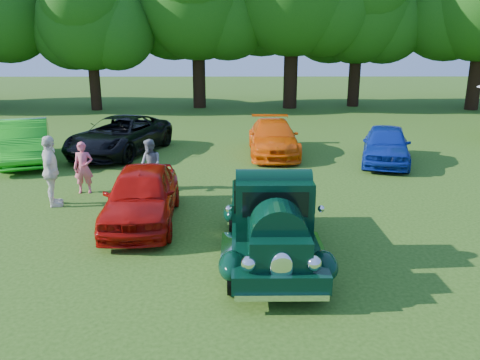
{
  "coord_description": "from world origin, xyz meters",
  "views": [
    {
      "loc": [
        0.46,
        -9.25,
        4.1
      ],
      "look_at": [
        0.57,
        1.29,
        1.1
      ],
      "focal_mm": 35.0,
      "sensor_mm": 36.0,
      "label": 1
    }
  ],
  "objects_px": {
    "back_car_blue": "(386,145)",
    "back_car_orange": "(273,138)",
    "red_convertible": "(142,195)",
    "back_car_black": "(120,136)",
    "back_car_lime": "(25,142)",
    "spectator_pink": "(83,168)",
    "spectator_white": "(51,171)",
    "spectator_grey": "(150,165)",
    "hero_pickup": "(272,222)"
  },
  "relations": [
    {
      "from": "hero_pickup",
      "to": "spectator_white",
      "type": "bearing_deg",
      "value": 150.07
    },
    {
      "from": "hero_pickup",
      "to": "spectator_grey",
      "type": "relative_size",
      "value": 2.89
    },
    {
      "from": "hero_pickup",
      "to": "red_convertible",
      "type": "xyz_separation_m",
      "value": [
        -2.97,
        1.98,
        -0.06
      ]
    },
    {
      "from": "spectator_pink",
      "to": "hero_pickup",
      "type": "bearing_deg",
      "value": -46.5
    },
    {
      "from": "hero_pickup",
      "to": "back_car_black",
      "type": "relative_size",
      "value": 0.83
    },
    {
      "from": "red_convertible",
      "to": "back_car_orange",
      "type": "xyz_separation_m",
      "value": [
        3.74,
        7.44,
        -0.02
      ]
    },
    {
      "from": "back_car_lime",
      "to": "back_car_blue",
      "type": "distance_m",
      "value": 13.21
    },
    {
      "from": "back_car_blue",
      "to": "back_car_lime",
      "type": "bearing_deg",
      "value": -164.77
    },
    {
      "from": "hero_pickup",
      "to": "spectator_grey",
      "type": "bearing_deg",
      "value": 124.78
    },
    {
      "from": "back_car_orange",
      "to": "spectator_pink",
      "type": "distance_m",
      "value": 7.75
    },
    {
      "from": "back_car_lime",
      "to": "spectator_white",
      "type": "bearing_deg",
      "value": -81.08
    },
    {
      "from": "hero_pickup",
      "to": "back_car_black",
      "type": "height_order",
      "value": "hero_pickup"
    },
    {
      "from": "back_car_lime",
      "to": "red_convertible",
      "type": "bearing_deg",
      "value": -69.56
    },
    {
      "from": "red_convertible",
      "to": "back_car_black",
      "type": "relative_size",
      "value": 0.75
    },
    {
      "from": "back_car_blue",
      "to": "spectator_grey",
      "type": "relative_size",
      "value": 2.65
    },
    {
      "from": "hero_pickup",
      "to": "red_convertible",
      "type": "bearing_deg",
      "value": 146.28
    },
    {
      "from": "back_car_black",
      "to": "back_car_orange",
      "type": "distance_m",
      "value": 6.04
    },
    {
      "from": "back_car_lime",
      "to": "back_car_blue",
      "type": "height_order",
      "value": "back_car_lime"
    },
    {
      "from": "red_convertible",
      "to": "spectator_pink",
      "type": "distance_m",
      "value": 3.21
    },
    {
      "from": "back_car_blue",
      "to": "spectator_white",
      "type": "height_order",
      "value": "spectator_white"
    },
    {
      "from": "hero_pickup",
      "to": "spectator_pink",
      "type": "distance_m",
      "value": 6.73
    },
    {
      "from": "back_car_orange",
      "to": "spectator_pink",
      "type": "xyz_separation_m",
      "value": [
        -5.88,
        -5.05,
        0.09
      ]
    },
    {
      "from": "red_convertible",
      "to": "back_car_black",
      "type": "bearing_deg",
      "value": 104.01
    },
    {
      "from": "back_car_orange",
      "to": "back_car_blue",
      "type": "height_order",
      "value": "back_car_blue"
    },
    {
      "from": "back_car_lime",
      "to": "spectator_pink",
      "type": "xyz_separation_m",
      "value": [
        3.33,
        -3.84,
        -0.01
      ]
    },
    {
      "from": "red_convertible",
      "to": "back_car_blue",
      "type": "relative_size",
      "value": 0.99
    },
    {
      "from": "back_car_lime",
      "to": "back_car_orange",
      "type": "xyz_separation_m",
      "value": [
        9.21,
        1.21,
        -0.1
      ]
    },
    {
      "from": "red_convertible",
      "to": "spectator_white",
      "type": "bearing_deg",
      "value": 151.82
    },
    {
      "from": "hero_pickup",
      "to": "back_car_blue",
      "type": "height_order",
      "value": "hero_pickup"
    },
    {
      "from": "spectator_pink",
      "to": "spectator_white",
      "type": "height_order",
      "value": "spectator_white"
    },
    {
      "from": "back_car_black",
      "to": "spectator_grey",
      "type": "height_order",
      "value": "spectator_grey"
    },
    {
      "from": "back_car_black",
      "to": "back_car_orange",
      "type": "xyz_separation_m",
      "value": [
        6.04,
        -0.1,
        -0.07
      ]
    },
    {
      "from": "back_car_orange",
      "to": "spectator_grey",
      "type": "height_order",
      "value": "spectator_grey"
    },
    {
      "from": "spectator_pink",
      "to": "spectator_white",
      "type": "xyz_separation_m",
      "value": [
        -0.47,
        -1.17,
        0.2
      ]
    },
    {
      "from": "spectator_grey",
      "to": "spectator_white",
      "type": "xyz_separation_m",
      "value": [
        -2.35,
        -1.44,
        0.19
      ]
    },
    {
      "from": "red_convertible",
      "to": "spectator_white",
      "type": "height_order",
      "value": "spectator_white"
    },
    {
      "from": "back_car_blue",
      "to": "spectator_grey",
      "type": "bearing_deg",
      "value": -141.23
    },
    {
      "from": "back_car_lime",
      "to": "back_car_orange",
      "type": "distance_m",
      "value": 9.29
    },
    {
      "from": "spectator_pink",
      "to": "spectator_grey",
      "type": "height_order",
      "value": "spectator_grey"
    },
    {
      "from": "back_car_lime",
      "to": "back_car_blue",
      "type": "relative_size",
      "value": 1.15
    },
    {
      "from": "back_car_blue",
      "to": "red_convertible",
      "type": "bearing_deg",
      "value": -125.97
    },
    {
      "from": "back_car_orange",
      "to": "spectator_pink",
      "type": "height_order",
      "value": "spectator_pink"
    },
    {
      "from": "back_car_orange",
      "to": "spectator_grey",
      "type": "bearing_deg",
      "value": -129.51
    },
    {
      "from": "red_convertible",
      "to": "hero_pickup",
      "type": "bearing_deg",
      "value": -36.66
    },
    {
      "from": "back_car_black",
      "to": "spectator_pink",
      "type": "distance_m",
      "value": 5.15
    },
    {
      "from": "back_car_blue",
      "to": "back_car_orange",
      "type": "bearing_deg",
      "value": 175.85
    },
    {
      "from": "back_car_blue",
      "to": "spectator_pink",
      "type": "height_order",
      "value": "spectator_pink"
    },
    {
      "from": "red_convertible",
      "to": "back_car_black",
      "type": "xyz_separation_m",
      "value": [
        -2.3,
        7.54,
        0.06
      ]
    },
    {
      "from": "back_car_orange",
      "to": "spectator_grey",
      "type": "xyz_separation_m",
      "value": [
        -4.0,
        -4.78,
        0.09
      ]
    },
    {
      "from": "back_car_lime",
      "to": "spectator_grey",
      "type": "relative_size",
      "value": 3.04
    }
  ]
}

